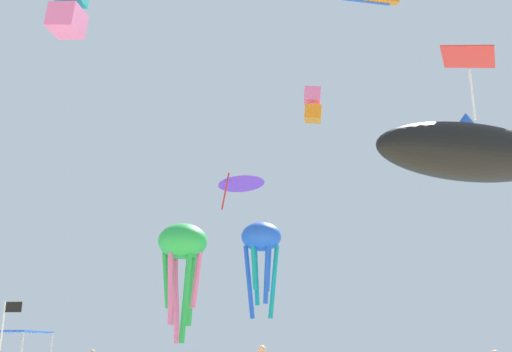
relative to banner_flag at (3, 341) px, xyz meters
The scene contains 8 objects.
banner_flag is the anchor object (origin of this frame).
kite_octopus_blue 21.19m from the banner_flag, 65.41° to the left, with size 3.71×3.71×6.31m.
kite_box_teal 18.42m from the banner_flag, 103.73° to the left, with size 1.87×1.76×3.39m.
kite_diamond_red 25.45m from the banner_flag, 21.95° to the left, with size 3.36×3.39×3.85m.
kite_inflatable_black 19.05m from the banner_flag, ahead, with size 8.82×4.99×3.20m.
kite_delta_purple 27.05m from the banner_flag, 73.76° to the left, with size 5.15×5.15×3.09m.
kite_octopus_green 14.07m from the banner_flag, 72.13° to the left, with size 2.93×2.93×6.58m.
kite_box_pink 32.13m from the banner_flag, 61.59° to the left, with size 1.51×1.42×2.84m.
Camera 1 is at (2.09, -16.59, 1.88)m, focal length 40.45 mm.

